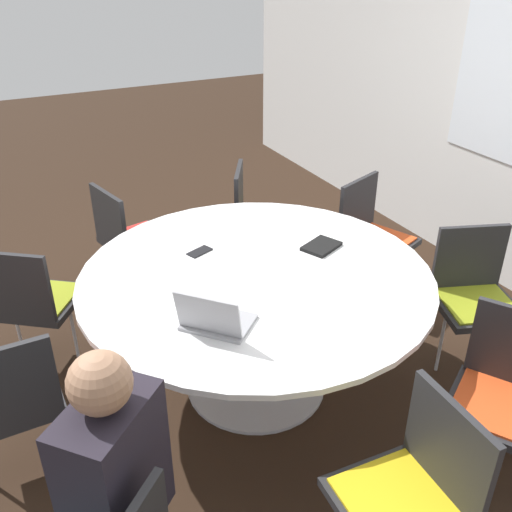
{
  "coord_description": "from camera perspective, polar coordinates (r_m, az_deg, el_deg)",
  "views": [
    {
      "loc": [
        2.27,
        -1.16,
        2.26
      ],
      "look_at": [
        0.0,
        0.0,
        0.85
      ],
      "focal_mm": 40.0,
      "sensor_mm": 36.0,
      "label": 1
    }
  ],
  "objects": [
    {
      "name": "ground_plane",
      "position": [
        3.41,
        0.0,
        -12.68
      ],
      "size": [
        16.0,
        16.0,
        0.0
      ],
      "primitive_type": "plane",
      "color": "black"
    },
    {
      "name": "conference_table",
      "position": [
        3.03,
        0.0,
        -3.7
      ],
      "size": [
        1.84,
        1.84,
        0.75
      ],
      "color": "#B7B7BC",
      "rests_on": "ground_plane"
    },
    {
      "name": "chair_1",
      "position": [
        2.32,
        15.54,
        -21.37
      ],
      "size": [
        0.46,
        0.44,
        0.86
      ],
      "rotation": [
        0.0,
        0.0,
        9.37
      ],
      "color": "#262628",
      "rests_on": "ground_plane"
    },
    {
      "name": "chair_2",
      "position": [
        2.84,
        23.74,
        -12.1
      ],
      "size": [
        0.59,
        0.59,
        0.86
      ],
      "rotation": [
        0.0,
        0.0,
        9.97
      ],
      "color": "#262628",
      "rests_on": "ground_plane"
    },
    {
      "name": "chair_3",
      "position": [
        3.51,
        21.03,
        -3.19
      ],
      "size": [
        0.55,
        0.56,
        0.86
      ],
      "rotation": [
        0.0,
        0.0,
        10.64
      ],
      "color": "#262628",
      "rests_on": "ground_plane"
    },
    {
      "name": "chair_4",
      "position": [
        4.03,
        11.49,
        2.52
      ],
      "size": [
        0.55,
        0.56,
        0.86
      ],
      "rotation": [
        0.0,
        0.0,
        11.36
      ],
      "color": "#262628",
      "rests_on": "ground_plane"
    },
    {
      "name": "chair_5",
      "position": [
        4.21,
        0.04,
        4.28
      ],
      "size": [
        0.59,
        0.58,
        0.86
      ],
      "rotation": [
        0.0,
        0.0,
        12.04
      ],
      "color": "#262628",
      "rests_on": "ground_plane"
    },
    {
      "name": "chair_6",
      "position": [
        3.99,
        -12.61,
        2.13
      ],
      "size": [
        0.52,
        0.51,
        0.86
      ],
      "rotation": [
        0.0,
        0.0,
        12.79
      ],
      "color": "#262628",
      "rests_on": "ground_plane"
    },
    {
      "name": "chair_7",
      "position": [
        3.45,
        -21.58,
        -3.83
      ],
      "size": [
        0.6,
        0.6,
        0.86
      ],
      "rotation": [
        0.0,
        0.0,
        13.5
      ],
      "color": "#262628",
      "rests_on": "ground_plane"
    },
    {
      "name": "chair_8",
      "position": [
        2.79,
        -23.55,
        -12.81
      ],
      "size": [
        0.43,
        0.45,
        0.86
      ],
      "rotation": [
        0.0,
        0.0,
        14.16
      ],
      "color": "#262628",
      "rests_on": "ground_plane"
    },
    {
      "name": "person_0",
      "position": [
        2.09,
        -14.23,
        -20.42
      ],
      "size": [
        0.41,
        0.41,
        1.21
      ],
      "rotation": [
        0.0,
        0.0,
        8.59
      ],
      "color": "#231E28",
      "rests_on": "ground_plane"
    },
    {
      "name": "laptop",
      "position": [
        2.53,
        -4.2,
        -6.32
      ],
      "size": [
        0.39,
        0.38,
        0.21
      ],
      "rotation": [
        0.0,
        0.0,
        3.88
      ],
      "color": "#99999E",
      "rests_on": "conference_table"
    },
    {
      "name": "spiral_notebook",
      "position": [
        3.22,
        6.55,
        0.97
      ],
      "size": [
        0.22,
        0.25,
        0.02
      ],
      "color": "black",
      "rests_on": "conference_table"
    },
    {
      "name": "cell_phone",
      "position": [
        3.17,
        -5.66,
        0.44
      ],
      "size": [
        0.12,
        0.16,
        0.01
      ],
      "color": "black",
      "rests_on": "conference_table"
    }
  ]
}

